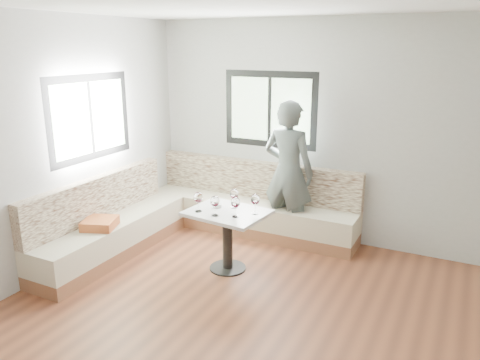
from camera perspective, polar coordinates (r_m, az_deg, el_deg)
name	(u,v)px	position (r m, az deg, el deg)	size (l,w,h in m)	color
room	(244,181)	(3.76, 0.54, -0.12)	(5.01, 5.01, 2.81)	brown
banquette	(193,217)	(6.09, -5.77, -4.45)	(2.90, 2.80, 0.95)	brown
table	(227,226)	(5.24, -1.54, -5.63)	(0.91, 0.75, 0.70)	black
person	(288,172)	(5.93, 5.91, 0.93)	(0.67, 0.44, 1.84)	#4E5755
olive_ramekin	(217,205)	(5.30, -2.79, -3.12)	(0.10, 0.10, 0.04)	white
wine_glass_a	(198,198)	(5.14, -5.13, -2.20)	(0.10, 0.10, 0.22)	white
wine_glass_b	(215,202)	(5.00, -3.08, -2.68)	(0.10, 0.10, 0.22)	white
wine_glass_c	(235,203)	(4.96, -0.56, -2.81)	(0.10, 0.10, 0.22)	white
wine_glass_d	(234,194)	(5.24, -0.71, -1.77)	(0.10, 0.10, 0.22)	white
wine_glass_e	(255,200)	(5.06, 1.86, -2.45)	(0.10, 0.10, 0.22)	white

